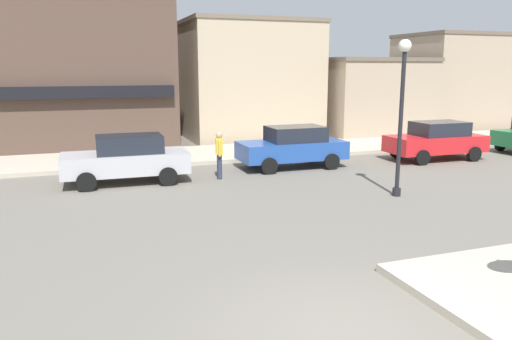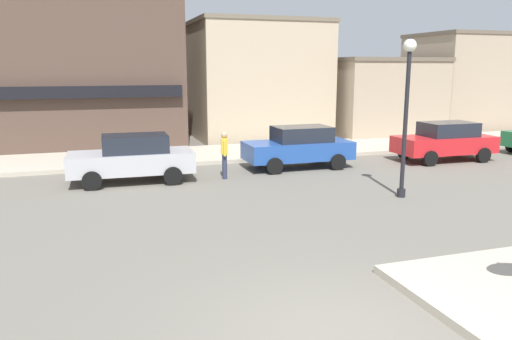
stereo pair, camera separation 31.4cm
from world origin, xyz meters
The scene contains 11 objects.
ground_plane centered at (0.00, 0.00, 0.00)m, with size 160.00×160.00×0.00m, color #6B665B.
kerb_far centered at (0.00, 14.95, 0.07)m, with size 80.00×4.00×0.15m, color #B7AD99.
lamp_post centered at (5.36, 6.42, 2.96)m, with size 0.36×0.36×4.54m.
parked_car_nearest centered at (-1.92, 10.87, 0.81)m, with size 4.04×1.95×1.56m.
parked_car_second centered at (4.21, 11.38, 0.81)m, with size 4.00×1.89×1.56m.
parked_car_third centered at (10.41, 10.92, 0.81)m, with size 4.03×1.93×1.56m.
pedestrian_crossing_near centered at (1.09, 10.44, 0.87)m, with size 0.29×0.56×1.61m.
building_corner_shop centered at (-4.60, 21.88, 3.68)m, with size 11.65×10.38×7.36m.
building_storefront_left_near centered at (5.42, 20.03, 3.07)m, with size 6.85×5.41×6.14m.
building_storefront_left_mid centered at (12.21, 20.13, 2.12)m, with size 5.94×7.40×4.24m.
building_storefront_right_near centered at (19.07, 19.98, 2.88)m, with size 6.46×5.19×5.75m.
Camera 1 is at (-3.35, -5.60, 3.70)m, focal length 35.00 mm.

